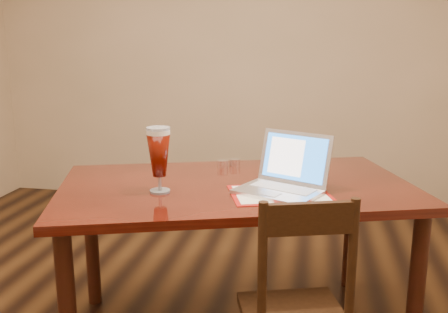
# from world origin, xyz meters

# --- Properties ---
(dining_table) EXTENTS (1.91, 1.44, 1.10)m
(dining_table) POSITION_xyz_m (0.36, 0.33, 0.71)
(dining_table) COLOR #52140A
(dining_table) RESTS_ON ground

